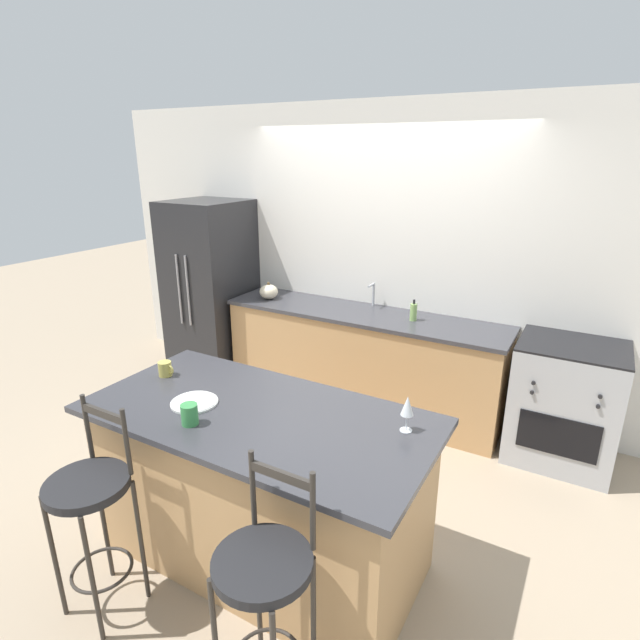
% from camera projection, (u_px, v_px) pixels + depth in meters
% --- Properties ---
extents(ground_plane, '(18.00, 18.00, 0.00)m').
position_uv_depth(ground_plane, '(343.00, 421.00, 4.44)').
color(ground_plane, tan).
extents(wall_back, '(6.00, 0.07, 2.70)m').
position_uv_depth(wall_back, '(379.00, 258.00, 4.56)').
color(wall_back, silver).
rests_on(wall_back, ground_plane).
extents(back_counter, '(2.57, 0.66, 0.92)m').
position_uv_depth(back_counter, '(362.00, 359.00, 4.59)').
color(back_counter, tan).
rests_on(back_counter, ground_plane).
extents(sink_faucet, '(0.02, 0.13, 0.22)m').
position_uv_depth(sink_faucet, '(373.00, 292.00, 4.56)').
color(sink_faucet, '#ADAFB5').
rests_on(sink_faucet, back_counter).
extents(kitchen_island, '(1.92, 0.95, 0.95)m').
position_uv_depth(kitchen_island, '(260.00, 486.00, 2.82)').
color(kitchen_island, tan).
rests_on(kitchen_island, ground_plane).
extents(refrigerator, '(0.73, 0.78, 1.82)m').
position_uv_depth(refrigerator, '(211.00, 290.00, 5.17)').
color(refrigerator, '#232326').
rests_on(refrigerator, ground_plane).
extents(oven_range, '(0.74, 0.65, 0.95)m').
position_uv_depth(oven_range, '(564.00, 403.00, 3.77)').
color(oven_range, '#ADAFB5').
rests_on(oven_range, ground_plane).
extents(bar_stool_near, '(0.40, 0.40, 1.14)m').
position_uv_depth(bar_stool_near, '(92.00, 505.00, 2.45)').
color(bar_stool_near, '#332D28').
rests_on(bar_stool_near, ground_plane).
extents(bar_stool_far, '(0.40, 0.40, 1.14)m').
position_uv_depth(bar_stool_far, '(265.00, 586.00, 1.99)').
color(bar_stool_far, '#332D28').
rests_on(bar_stool_far, ground_plane).
extents(dinner_plate, '(0.26, 0.26, 0.02)m').
position_uv_depth(dinner_plate, '(194.00, 402.00, 2.76)').
color(dinner_plate, white).
rests_on(dinner_plate, kitchen_island).
extents(wine_glass, '(0.07, 0.07, 0.19)m').
position_uv_depth(wine_glass, '(407.00, 407.00, 2.45)').
color(wine_glass, white).
rests_on(wine_glass, kitchen_island).
extents(coffee_mug, '(0.11, 0.08, 0.09)m').
position_uv_depth(coffee_mug, '(165.00, 369.00, 3.09)').
color(coffee_mug, '#C1B251').
rests_on(coffee_mug, kitchen_island).
extents(tumbler_cup, '(0.09, 0.09, 0.11)m').
position_uv_depth(tumbler_cup, '(190.00, 414.00, 2.54)').
color(tumbler_cup, '#3D934C').
rests_on(tumbler_cup, kitchen_island).
extents(pumpkin_decoration, '(0.18, 0.18, 0.16)m').
position_uv_depth(pumpkin_decoration, '(269.00, 292.00, 4.82)').
color(pumpkin_decoration, beige).
rests_on(pumpkin_decoration, back_counter).
extents(soap_bottle, '(0.06, 0.06, 0.18)m').
position_uv_depth(soap_bottle, '(413.00, 312.00, 4.20)').
color(soap_bottle, '#89B260').
rests_on(soap_bottle, back_counter).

